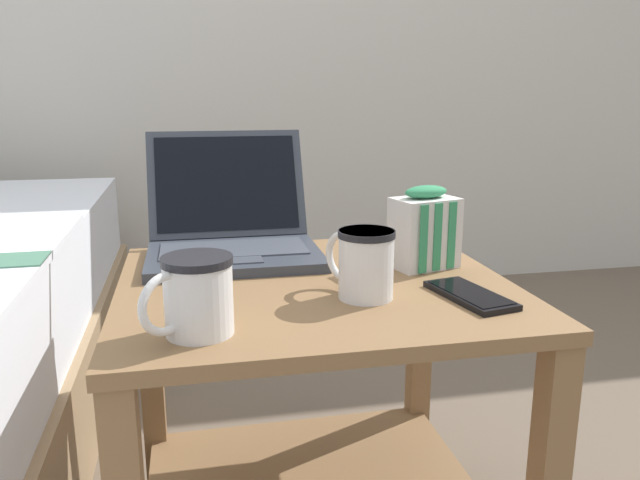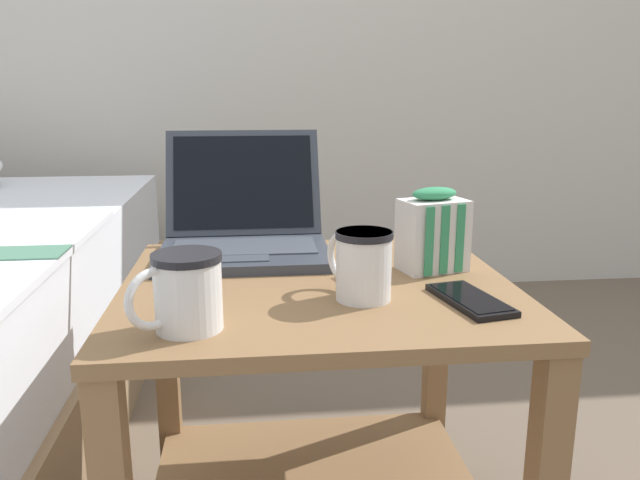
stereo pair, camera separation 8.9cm
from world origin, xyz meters
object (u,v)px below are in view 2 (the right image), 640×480
(mug_front_right, at_px, (186,288))
(snack_bag, at_px, (433,232))
(cell_phone, at_px, (470,300))
(laptop, at_px, (244,229))
(mug_front_left, at_px, (362,261))

(mug_front_right, xyz_separation_m, snack_bag, (0.39, 0.23, 0.01))
(mug_front_right, relative_size, snack_bag, 0.82)
(mug_front_right, height_order, cell_phone, mug_front_right)
(laptop, relative_size, mug_front_left, 2.66)
(cell_phone, bearing_deg, mug_front_right, -171.55)
(mug_front_right, distance_m, snack_bag, 0.46)
(mug_front_right, bearing_deg, snack_bag, 30.70)
(cell_phone, bearing_deg, laptop, 134.98)
(mug_front_right, bearing_deg, laptop, 79.62)
(laptop, xyz_separation_m, snack_bag, (0.32, -0.16, 0.02))
(mug_front_left, distance_m, cell_phone, 0.17)
(snack_bag, distance_m, cell_phone, 0.19)
(mug_front_left, xyz_separation_m, mug_front_right, (-0.25, -0.10, -0.00))
(mug_front_left, bearing_deg, cell_phone, -13.73)
(mug_front_left, relative_size, cell_phone, 0.74)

